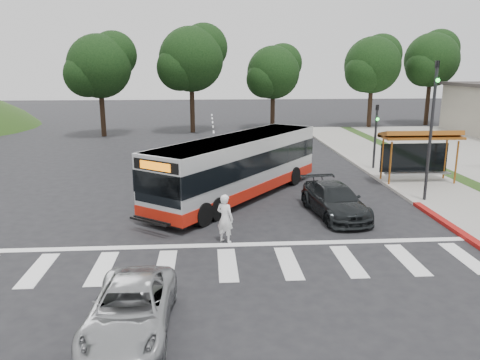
{
  "coord_description": "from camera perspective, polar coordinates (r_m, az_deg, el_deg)",
  "views": [
    {
      "loc": [
        -0.57,
        -19.07,
        6.31
      ],
      "look_at": [
        0.75,
        -0.03,
        1.6
      ],
      "focal_mm": 35.0,
      "sensor_mm": 36.0,
      "label": 1
    }
  ],
  "objects": [
    {
      "name": "curb_east",
      "position": [
        29.38,
        15.14,
        1.12
      ],
      "size": [
        0.3,
        40.0,
        0.15
      ],
      "primitive_type": "cube",
      "color": "#9E9991",
      "rests_on": "ground"
    },
    {
      "name": "traffic_signal_ne_tall",
      "position": [
        23.07,
        22.37,
        6.77
      ],
      "size": [
        0.18,
        0.37,
        6.5
      ],
      "color": "black",
      "rests_on": "ground"
    },
    {
      "name": "tree_north_b",
      "position": [
        47.6,
        4.15,
        13.04
      ],
      "size": [
        5.72,
        5.33,
        8.43
      ],
      "color": "black",
      "rests_on": "ground"
    },
    {
      "name": "bus_shelter",
      "position": [
        27.01,
        21.04,
        4.51
      ],
      "size": [
        4.2,
        1.6,
        2.86
      ],
      "color": "#975219",
      "rests_on": "sidewalk_east"
    },
    {
      "name": "pedestrian",
      "position": [
        16.99,
        -1.84,
        -4.7
      ],
      "size": [
        0.79,
        0.73,
        1.81
      ],
      "primitive_type": "imported",
      "rotation": [
        0.0,
        0.0,
        2.54
      ],
      "color": "white",
      "rests_on": "ground"
    },
    {
      "name": "dark_sedan",
      "position": [
        20.43,
        11.48,
        -2.44
      ],
      "size": [
        2.46,
        4.84,
        1.35
      ],
      "primitive_type": "imported",
      "rotation": [
        0.0,
        0.0,
        0.13
      ],
      "color": "black",
      "rests_on": "ground"
    },
    {
      "name": "tree_north_c",
      "position": [
        44.14,
        -16.67,
        13.27
      ],
      "size": [
        6.16,
        5.74,
        9.3
      ],
      "color": "black",
      "rests_on": "ground"
    },
    {
      "name": "tree_ne_b",
      "position": [
        54.53,
        22.37,
        13.49
      ],
      "size": [
        6.16,
        5.74,
        10.02
      ],
      "color": "black",
      "rests_on": "ground"
    },
    {
      "name": "traffic_signal_ne_short",
      "position": [
        29.63,
        16.22,
        5.88
      ],
      "size": [
        0.18,
        0.37,
        4.0
      ],
      "color": "black",
      "rests_on": "ground"
    },
    {
      "name": "tree_north_a",
      "position": [
        45.17,
        -5.87,
        14.56
      ],
      "size": [
        6.6,
        6.15,
        10.17
      ],
      "color": "black",
      "rests_on": "ground"
    },
    {
      "name": "transit_bus",
      "position": [
        22.59,
        -0.17,
        1.5
      ],
      "size": [
        8.88,
        10.59,
        2.95
      ],
      "primitive_type": null,
      "rotation": [
        0.0,
        0.0,
        -0.65
      ],
      "color": "silver",
      "rests_on": "ground"
    },
    {
      "name": "ground",
      "position": [
        20.1,
        -2.15,
        -4.45
      ],
      "size": [
        140.0,
        140.0,
        0.0
      ],
      "primitive_type": "plane",
      "color": "black",
      "rests_on": "ground"
    },
    {
      "name": "tree_ne_a",
      "position": [
        49.99,
        15.92,
        13.44
      ],
      "size": [
        6.16,
        5.74,
        9.3
      ],
      "color": "black",
      "rests_on": "parking_lot"
    },
    {
      "name": "sidewalk_east",
      "position": [
        30.1,
        18.74,
        1.13
      ],
      "size": [
        4.0,
        40.0,
        0.12
      ],
      "primitive_type": "cube",
      "color": "gray",
      "rests_on": "ground"
    },
    {
      "name": "curb_east_red",
      "position": [
        20.54,
        24.13,
        -5.07
      ],
      "size": [
        0.32,
        6.0,
        0.15
      ],
      "primitive_type": "cube",
      "color": "maroon",
      "rests_on": "ground"
    },
    {
      "name": "silver_suv_south",
      "position": [
        11.99,
        -13.2,
        -15.07
      ],
      "size": [
        2.02,
        4.24,
        1.17
      ],
      "primitive_type": "imported",
      "rotation": [
        0.0,
        0.0,
        -0.02
      ],
      "color": "#999C9E",
      "rests_on": "ground"
    },
    {
      "name": "crosswalk_ladder",
      "position": [
        15.43,
        -1.53,
        -10.26
      ],
      "size": [
        18.0,
        2.6,
        0.01
      ],
      "primitive_type": "cube",
      "color": "silver",
      "rests_on": "ground"
    }
  ]
}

